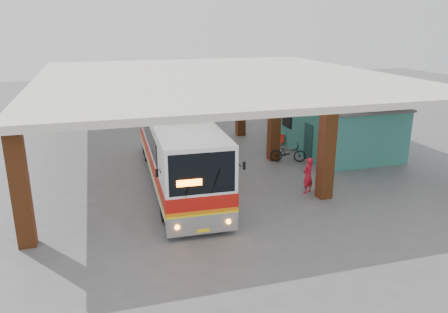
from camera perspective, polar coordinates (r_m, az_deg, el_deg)
name	(u,v)px	position (r m, az deg, el deg)	size (l,w,h in m)	color
ground	(241,182)	(22.14, 2.23, -3.30)	(90.00, 90.00, 0.00)	#515154
brick_columns	(237,118)	(26.52, 1.74, 5.07)	(20.10, 21.60, 4.35)	brown
canopy_roof	(216,77)	(27.29, -1.10, 10.37)	(21.00, 23.00, 0.30)	silver
shop_building	(334,125)	(28.25, 14.17, 4.03)	(5.20, 8.20, 3.11)	#2E7372
coach_bus	(176,146)	(21.73, -6.23, 1.40)	(3.20, 13.03, 3.77)	white
motorcycle	(288,153)	(25.37, 8.36, 0.50)	(0.71, 2.05, 1.08)	black
pedestrian	(308,175)	(20.83, 10.91, -2.43)	(0.63, 0.41, 1.73)	red
red_chair	(281,140)	(28.82, 7.46, 2.15)	(0.48, 0.48, 0.72)	red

